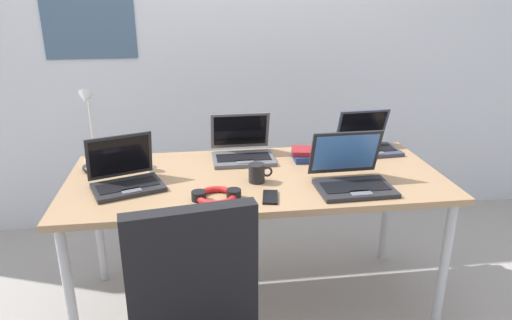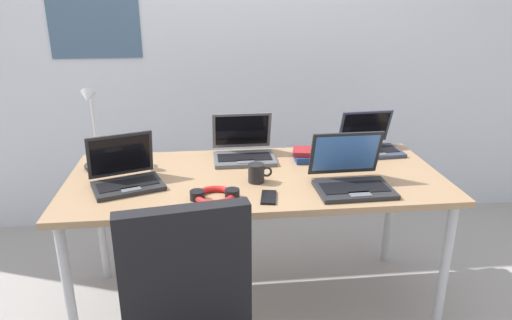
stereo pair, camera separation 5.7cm
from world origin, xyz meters
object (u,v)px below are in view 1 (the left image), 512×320
Objects in this scene: laptop_back_right at (352,177)px; laptop_center at (242,150)px; desk_lamp at (91,127)px; laptop_far_corner at (368,143)px; cell_phone at (270,197)px; laptop_front_left at (125,177)px; book_stack at (309,154)px; coffee_mug at (257,173)px; headphones at (216,196)px; computer_mouse at (88,168)px.

laptop_center is at bearing 135.36° from laptop_back_right.
laptop_back_right is at bearing -21.08° from desk_lamp.
laptop_back_right is 1.07× the size of laptop_center.
cell_phone is (-0.64, -0.56, -0.04)m from laptop_far_corner.
book_stack is at bearing 14.55° from laptop_front_left.
desk_lamp is 0.88m from coffee_mug.
book_stack is (0.51, 0.43, 0.01)m from headphones.
computer_mouse reaches higher than cell_phone.
laptop_front_left is 1.32m from laptop_far_corner.
headphones is 0.67m from book_stack.
laptop_far_corner is 0.77m from coffee_mug.
laptop_front_left is at bearing 154.34° from headphones.
laptop_far_corner is at bearing 28.56° from coffee_mug.
laptop_far_corner is at bearing 31.42° from headphones.
laptop_far_corner is 3.29× the size of computer_mouse.
headphones is at bearing -140.12° from coffee_mug.
laptop_back_right is 3.03× the size of coffee_mug.
headphones is at bearing -25.66° from laptop_front_left.
coffee_mug is (-0.03, 0.19, 0.04)m from cell_phone.
laptop_center reaches higher than cell_phone.
desk_lamp is 0.21m from computer_mouse.
laptop_front_left is (0.19, -0.33, -0.15)m from desk_lamp.
desk_lamp is at bearing -179.48° from laptop_far_corner.
laptop_back_right is 0.93× the size of laptop_front_left.
coffee_mug is at bearing -151.44° from laptop_far_corner.
laptop_back_right is 1.71× the size of book_stack.
laptop_back_right reaches higher than coffee_mug.
laptop_front_left is 0.65m from laptop_center.
laptop_center reaches higher than book_stack.
headphones is at bearing -175.04° from laptop_back_right.
cell_phone is (0.06, -0.52, -0.04)m from laptop_center.
coffee_mug reaches higher than cell_phone.
computer_mouse is 0.95m from cell_phone.
cell_phone is at bearing -80.75° from coffee_mug.
book_stack is at bearing -163.89° from laptop_far_corner.
laptop_center reaches higher than laptop_far_corner.
laptop_back_right reaches higher than cell_phone.
laptop_center is at bearing 71.49° from headphones.
laptop_front_left is at bearing -151.64° from laptop_center.
laptop_back_right reaches higher than laptop_center.
coffee_mug is (0.79, -0.35, -0.15)m from desk_lamp.
laptop_center is at bearing 168.40° from book_stack.
laptop_front_left reaches higher than headphones.
desk_lamp reaches higher than laptop_center.
desk_lamp is 1.48m from laptop_far_corner.
laptop_front_left is 1.83× the size of book_stack.
laptop_back_right is at bearing -73.86° from book_stack.
headphones is at bearing -139.92° from book_stack.
laptop_center is 0.35m from book_stack.
desk_lamp is 0.81m from headphones.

